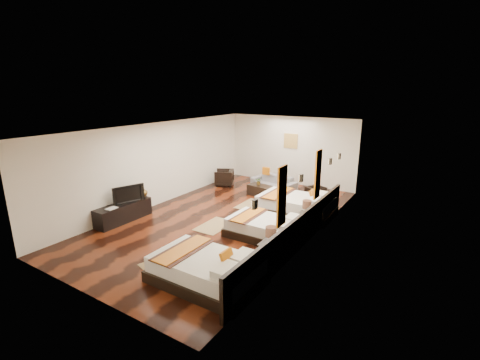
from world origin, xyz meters
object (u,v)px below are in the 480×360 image
Objects in this scene: bed_far at (296,205)px; armchair_left at (224,178)px; tv_console at (124,212)px; book at (109,208)px; tv at (128,194)px; armchair_right at (316,194)px; bed_near at (207,270)px; bed_mid at (267,228)px; sofa at (274,182)px; nightstand_a at (270,251)px; nightstand_b at (306,220)px; figurine at (142,191)px; table_plant at (259,181)px; coffee_table at (261,191)px.

bed_far is 3.20× the size of armchair_left.
tv_console is 0.57m from book.
tv reaches higher than armchair_right.
armchair_left is (-3.83, 6.14, 0.04)m from bed_near.
sofa is (-1.87, 4.16, 0.00)m from bed_mid.
nightstand_a reaches higher than sofa.
armchair_left is (-4.58, 2.58, 0.02)m from nightstand_b.
book is at bearing -90.00° from figurine.
bed_near is at bearing -89.94° from bed_mid.
nightstand_a reaches higher than armchair_left.
figurine is (-4.20, -2.54, 0.42)m from bed_far.
bed_far is at bearing 42.13° from book.
figurine is at bearing -120.99° from table_plant.
figurine reaches higher than sofa.
nightstand_a reaches higher than bed_far.
armchair_left is 1.26× the size of armchair_right.
nightstand_a is at bearing 61.64° from bed_near.
bed_far is 5.67m from book.
bed_near reaches higher than book.
bed_mid is at bearing -54.68° from sofa.
nightstand_b is at bearing -39.67° from coffee_table.
armchair_right is (0.06, 1.62, -0.04)m from bed_far.
bed_near is 1.22× the size of sofa.
table_plant is (2.15, 4.27, -0.29)m from tv.
tv_console is 0.58m from tv.
bed_mid is 4.33m from tv.
sofa is (-1.87, 2.13, -0.04)m from bed_far.
bed_near is at bearing -71.92° from coffee_table.
bed_far is 1.62m from armchair_right.
tv reaches higher than table_plant.
bed_far is 3.35m from nightstand_a.
armchair_left is (-4.58, 4.76, 0.02)m from nightstand_a.
tv is at bearing -157.31° from nightstand_b.
bed_near is at bearing -101.84° from nightstand_b.
figurine reaches higher than bed_far.
table_plant is (-0.12, -1.00, 0.26)m from sofa.
tv is at bearing -116.79° from table_plant.
bed_mid is at bearing -56.54° from tv.
bed_far reaches higher than book.
table_plant is at bearing 52.18° from armchair_left.
coffee_table is (1.96, -0.41, -0.13)m from armchair_left.
tv reaches higher than tv_console.
bed_near is at bearing -156.63° from armchair_right.
tv is 3.55× the size of table_plant.
nightstand_b reaches higher than book.
bed_near is 4.72m from figurine.
tv_console is at bearing -155.87° from nightstand_b.
nightstand_a reaches higher than nightstand_b.
table_plant is (-1.99, 3.16, 0.27)m from bed_mid.
armchair_left is (-3.83, 1.49, 0.03)m from bed_far.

